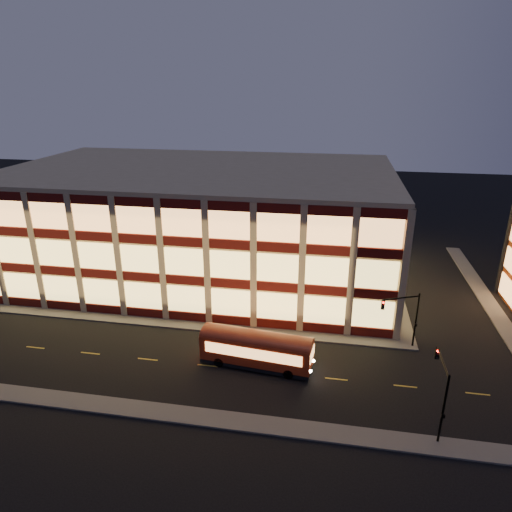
# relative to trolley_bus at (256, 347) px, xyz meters

# --- Properties ---
(ground) EXTENTS (200.00, 200.00, 0.00)m
(ground) POSITION_rel_trolley_bus_xyz_m (-8.52, 5.13, -1.95)
(ground) COLOR black
(ground) RESTS_ON ground
(sidewalk_office_south) EXTENTS (54.00, 2.00, 0.15)m
(sidewalk_office_south) POSITION_rel_trolley_bus_xyz_m (-11.52, 6.13, -1.88)
(sidewalk_office_south) COLOR #514F4C
(sidewalk_office_south) RESTS_ON ground
(sidewalk_office_east) EXTENTS (2.00, 30.00, 0.15)m
(sidewalk_office_east) POSITION_rel_trolley_bus_xyz_m (14.48, 22.13, -1.88)
(sidewalk_office_east) COLOR #514F4C
(sidewalk_office_east) RESTS_ON ground
(sidewalk_tower_west) EXTENTS (2.00, 30.00, 0.15)m
(sidewalk_tower_west) POSITION_rel_trolley_bus_xyz_m (25.48, 22.13, -1.88)
(sidewalk_tower_west) COLOR #514F4C
(sidewalk_tower_west) RESTS_ON ground
(sidewalk_near) EXTENTS (100.00, 2.00, 0.15)m
(sidewalk_near) POSITION_rel_trolley_bus_xyz_m (-8.52, -7.87, -1.88)
(sidewalk_near) COLOR #514F4C
(sidewalk_near) RESTS_ON ground
(office_building) EXTENTS (50.45, 30.45, 14.50)m
(office_building) POSITION_rel_trolley_bus_xyz_m (-11.44, 22.04, 5.29)
(office_building) COLOR tan
(office_building) RESTS_ON ground
(traffic_signal_far) EXTENTS (3.79, 1.87, 6.00)m
(traffic_signal_far) POSITION_rel_trolley_bus_xyz_m (13.69, 5.37, 2.16)
(traffic_signal_far) COLOR black
(traffic_signal_far) RESTS_ON ground
(traffic_signal_near) EXTENTS (0.32, 4.45, 6.00)m
(traffic_signal_near) POSITION_rel_trolley_bus_xyz_m (14.98, -5.90, 2.17)
(traffic_signal_near) COLOR black
(traffic_signal_near) RESTS_ON ground
(trolley_bus) EXTENTS (10.63, 3.73, 3.53)m
(trolley_bus) POSITION_rel_trolley_bus_xyz_m (0.00, 0.00, 0.00)
(trolley_bus) COLOR maroon
(trolley_bus) RESTS_ON ground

